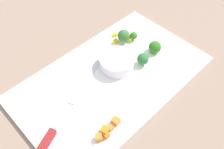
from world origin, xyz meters
The scene contains 17 objects.
ground_plane centered at (0.00, 0.00, 0.00)m, with size 4.00×4.00×0.00m, color gray.
cutting_board centered at (0.00, 0.00, 0.01)m, with size 0.55×0.32×0.01m, color white.
prep_bowl centered at (0.04, 0.02, 0.03)m, with size 0.10×0.10×0.04m, color white.
chef_knife centered at (-0.18, -0.01, 0.02)m, with size 0.30×0.15×0.02m.
carrot_dice_0 centered at (-0.15, -0.11, 0.02)m, with size 0.02×0.02×0.02m, color orange.
carrot_dice_1 centered at (-0.12, -0.12, 0.02)m, with size 0.01×0.01×0.01m, color orange.
carrot_dice_2 centered at (-0.14, -0.12, 0.02)m, with size 0.01×0.01×0.01m, color orange.
carrot_dice_3 centered at (-0.10, -0.11, 0.02)m, with size 0.02×0.02×0.02m, color orange.
carrot_dice_4 centered at (-0.13, -0.11, 0.02)m, with size 0.02×0.02×0.02m, color orange.
pepper_dice_0 centered at (0.13, 0.12, 0.02)m, with size 0.01×0.01×0.01m, color yellow.
pepper_dice_1 centered at (0.11, 0.09, 0.02)m, with size 0.01×0.01×0.01m, color yellow.
pepper_dice_2 centered at (0.08, 0.06, 0.02)m, with size 0.01×0.02×0.01m, color yellow.
pepper_dice_3 centered at (0.15, 0.07, 0.02)m, with size 0.02×0.02×0.01m, color yellow.
broccoli_floret_0 centered at (0.10, -0.03, 0.03)m, with size 0.03×0.03×0.04m.
broccoli_floret_1 centered at (0.16, -0.02, 0.03)m, with size 0.04×0.04×0.04m.
broccoli_floret_2 centered at (0.16, 0.06, 0.03)m, with size 0.02×0.02×0.03m.
broccoli_floret_3 centered at (0.13, 0.08, 0.04)m, with size 0.04×0.04×0.05m.
Camera 1 is at (-0.30, -0.31, 0.55)m, focal length 38.80 mm.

